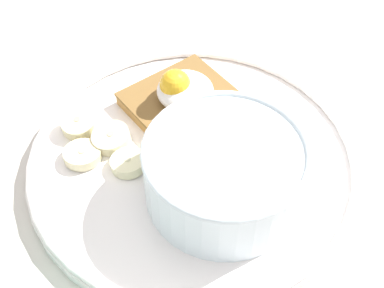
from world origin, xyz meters
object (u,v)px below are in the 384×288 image
object	(u,v)px
banana_slice_front	(111,138)
banana_slice_left	(128,163)
toast_slice	(185,105)
oatmeal_bowl	(225,172)
poached_egg	(183,89)
banana_slice_back	(82,155)
banana_slice_right	(78,124)

from	to	relation	value
banana_slice_front	banana_slice_left	world-z (taller)	banana_slice_front
toast_slice	banana_slice_front	size ratio (longest dim) A/B	2.59
oatmeal_bowl	banana_slice_front	xyz separation A→B (cm)	(11.49, -0.19, -2.20)
poached_egg	banana_slice_back	bearing A→B (deg)	62.53
banana_slice_left	banana_slice_right	xyz separation A→B (cm)	(6.50, -1.50, 0.25)
toast_slice	banana_slice_right	bearing A→B (deg)	42.89
banana_slice_front	banana_slice_back	world-z (taller)	banana_slice_front
banana_slice_front	banana_slice_right	bearing A→B (deg)	1.49
poached_egg	banana_slice_back	distance (cm)	10.97
banana_slice_left	banana_slice_back	xyz separation A→B (cm)	(4.11, 1.15, -0.02)
poached_egg	banana_slice_left	bearing A→B (deg)	84.32
oatmeal_bowl	banana_slice_front	bearing A→B (deg)	-0.96
oatmeal_bowl	banana_slice_left	world-z (taller)	oatmeal_bowl
banana_slice_back	toast_slice	bearing A→B (deg)	-118.09
banana_slice_front	banana_slice_left	xyz separation A→B (cm)	(-2.86, 1.59, -0.15)
poached_egg	banana_slice_right	xyz separation A→B (cm)	(7.33, 6.87, -2.07)
oatmeal_bowl	banana_slice_right	bearing A→B (deg)	-0.37
banana_slice_front	banana_slice_right	size ratio (longest dim) A/B	1.13
banana_slice_back	banana_slice_front	bearing A→B (deg)	-114.65
oatmeal_bowl	toast_slice	world-z (taller)	oatmeal_bowl
toast_slice	banana_slice_right	size ratio (longest dim) A/B	2.92
toast_slice	banana_slice_left	size ratio (longest dim) A/B	3.91
oatmeal_bowl	banana_slice_left	distance (cm)	9.05
poached_egg	banana_slice_right	distance (cm)	10.25
poached_egg	banana_slice_front	bearing A→B (deg)	61.43
banana_slice_front	banana_slice_back	size ratio (longest dim) A/B	1.09
banana_slice_left	banana_slice_right	size ratio (longest dim) A/B	0.75
oatmeal_bowl	toast_slice	size ratio (longest dim) A/B	1.03
banana_slice_left	banana_slice_back	size ratio (longest dim) A/B	0.72
toast_slice	banana_slice_front	distance (cm)	7.92
oatmeal_bowl	toast_slice	xyz separation A→B (cm)	(7.60, -7.09, -2.07)
poached_egg	banana_slice_front	size ratio (longest dim) A/B	1.07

